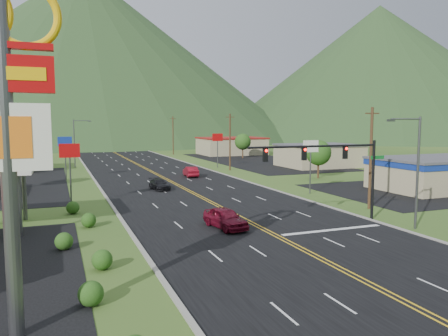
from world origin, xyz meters
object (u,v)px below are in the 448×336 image
object	(u,v)px
car_red_near	(225,218)
car_dark_mid	(159,185)
pylon_sign	(5,103)
car_red_far	(191,172)
streetlight_east	(415,165)
streetlight_west	(76,140)
traffic_signal	(335,161)

from	to	relation	value
car_red_near	car_dark_mid	bearing A→B (deg)	82.36
pylon_sign	car_red_far	world-z (taller)	pylon_sign
streetlight_east	car_red_far	bearing A→B (deg)	100.10
streetlight_east	car_dark_mid	distance (m)	31.34
streetlight_east	car_red_near	distance (m)	15.62
car_dark_mid	car_red_far	world-z (taller)	car_red_far
streetlight_west	car_red_far	distance (m)	27.07
pylon_sign	traffic_signal	xyz separation A→B (m)	(23.48, 12.00, -3.97)
streetlight_east	car_dark_mid	world-z (taller)	streetlight_east
car_red_near	streetlight_east	bearing A→B (deg)	-30.89
streetlight_east	car_dark_mid	bearing A→B (deg)	117.59
car_red_near	car_dark_mid	size ratio (longest dim) A/B	1.10
traffic_signal	car_dark_mid	world-z (taller)	traffic_signal
traffic_signal	streetlight_west	bearing A→B (deg)	107.97
pylon_sign	car_red_far	bearing A→B (deg)	65.43
traffic_signal	car_red_near	bearing A→B (deg)	169.93
pylon_sign	car_red_far	size ratio (longest dim) A/B	2.92
streetlight_west	car_dark_mid	distance (m)	33.91
streetlight_east	car_red_near	bearing A→B (deg)	157.95
traffic_signal	car_red_near	size ratio (longest dim) A/B	2.69
pylon_sign	streetlight_west	bearing A→B (deg)	85.53
pylon_sign	streetlight_west	xyz separation A→B (m)	(5.32, 68.00, -4.12)
streetlight_east	car_red_far	world-z (taller)	streetlight_east
streetlight_east	car_red_near	size ratio (longest dim) A/B	1.85
pylon_sign	car_red_near	world-z (taller)	pylon_sign
traffic_signal	streetlight_west	distance (m)	58.88
traffic_signal	pylon_sign	bearing A→B (deg)	-152.94
streetlight_west	car_dark_mid	size ratio (longest dim) A/B	2.03
pylon_sign	streetlight_west	distance (m)	68.33
car_red_near	car_red_far	size ratio (longest dim) A/B	1.02
pylon_sign	car_red_near	bearing A→B (deg)	43.67
streetlight_west	car_red_near	bearing A→B (deg)	-80.64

